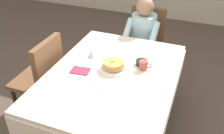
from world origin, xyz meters
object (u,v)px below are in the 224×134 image
at_px(dining_table_main, 112,81).
at_px(chair_diner, 145,39).
at_px(chair_left_side, 43,75).
at_px(cup_coffee, 144,65).
at_px(diner_person, 143,35).
at_px(fork_left_of_plate, 93,66).
at_px(breakfast_stack, 113,64).
at_px(syrup_pitcher, 92,53).
at_px(spoon_near_edge, 97,87).
at_px(bowl_butter, 142,63).
at_px(plate_breakfast, 113,68).
at_px(knife_right_of_plate, 132,74).

relative_size(dining_table_main, chair_diner, 1.64).
height_order(dining_table_main, chair_left_side, chair_left_side).
bearing_deg(chair_left_side, cup_coffee, -80.84).
xyz_separation_m(chair_diner, cup_coffee, (0.23, -1.01, 0.25)).
bearing_deg(dining_table_main, diner_person, 89.34).
bearing_deg(dining_table_main, fork_left_of_plate, 166.30).
xyz_separation_m(breakfast_stack, syrup_pitcher, (-0.28, 0.13, -0.01)).
bearing_deg(cup_coffee, spoon_near_edge, -125.27).
distance_m(chair_left_side, bowl_butter, 1.03).
height_order(plate_breakfast, syrup_pitcher, syrup_pitcher).
height_order(chair_left_side, fork_left_of_plate, chair_left_side).
distance_m(chair_left_side, cup_coffee, 1.06).
height_order(plate_breakfast, knife_right_of_plate, plate_breakfast).
distance_m(diner_person, breakfast_stack, 0.95).
height_order(chair_diner, fork_left_of_plate, chair_diner).
height_order(chair_left_side, bowl_butter, chair_left_side).
distance_m(chair_left_side, breakfast_stack, 0.81).
height_order(dining_table_main, breakfast_stack, breakfast_stack).
height_order(bowl_butter, knife_right_of_plate, bowl_butter).
height_order(diner_person, fork_left_of_plate, diner_person).
relative_size(chair_diner, breakfast_stack, 4.50).
height_order(plate_breakfast, bowl_butter, bowl_butter).
height_order(diner_person, breakfast_stack, diner_person).
bearing_deg(plate_breakfast, diner_person, 88.45).
bearing_deg(knife_right_of_plate, bowl_butter, -13.06).
xyz_separation_m(breakfast_stack, knife_right_of_plate, (0.19, -0.02, -0.05)).
distance_m(breakfast_stack, cup_coffee, 0.27).
distance_m(diner_person, spoon_near_edge, 1.26).
xyz_separation_m(breakfast_stack, fork_left_of_plate, (-0.19, -0.02, -0.05)).
bearing_deg(knife_right_of_plate, breakfast_stack, 81.69).
bearing_deg(cup_coffee, chair_diner, 103.11).
distance_m(syrup_pitcher, fork_left_of_plate, 0.17).
bearing_deg(bowl_butter, diner_person, 104.26).
height_order(chair_left_side, cup_coffee, chair_left_side).
relative_size(chair_left_side, syrup_pitcher, 11.62).
relative_size(diner_person, breakfast_stack, 5.42).
relative_size(chair_diner, plate_breakfast, 3.32).
relative_size(cup_coffee, syrup_pitcher, 1.41).
bearing_deg(knife_right_of_plate, syrup_pitcher, 70.19).
distance_m(dining_table_main, chair_left_side, 0.78).
bearing_deg(knife_right_of_plate, chair_diner, 5.84).
bearing_deg(plate_breakfast, fork_left_of_plate, -173.99).
height_order(dining_table_main, knife_right_of_plate, knife_right_of_plate).
relative_size(diner_person, knife_right_of_plate, 5.60).
relative_size(chair_diner, spoon_near_edge, 6.20).
bearing_deg(spoon_near_edge, diner_person, 97.50).
bearing_deg(breakfast_stack, knife_right_of_plate, -5.78).
distance_m(chair_left_side, plate_breakfast, 0.79).
bearing_deg(dining_table_main, syrup_pitcher, 146.04).
height_order(dining_table_main, bowl_butter, bowl_butter).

